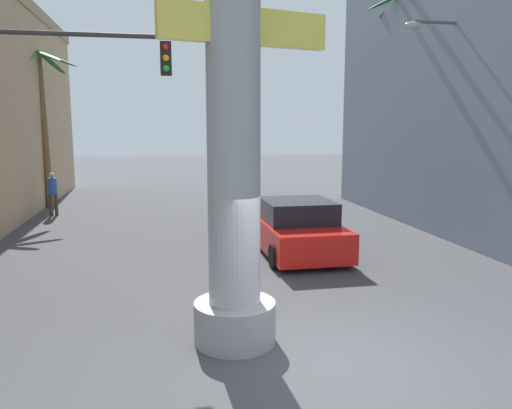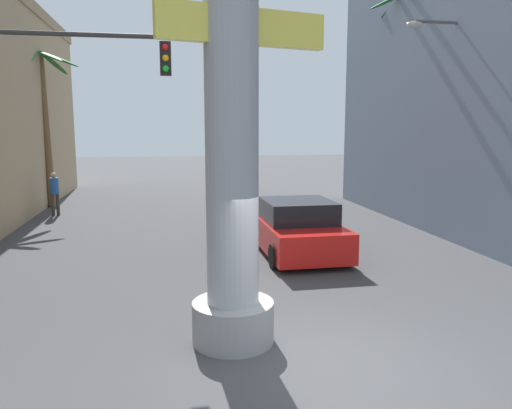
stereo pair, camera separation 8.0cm
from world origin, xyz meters
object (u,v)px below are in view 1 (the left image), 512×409
Objects in this scene: pedestrian_far_left at (53,191)px; pedestrian_mid_right at (453,210)px; street_lamp at (461,108)px; neon_sign_pole at (233,71)px; traffic_light_mast at (12,105)px; car_lead at (295,228)px; palm_tree_mid_right at (409,66)px; palm_tree_far_left at (41,101)px.

pedestrian_far_left reaches higher than pedestrian_mid_right.
street_lamp is 4.24× the size of pedestrian_mid_right.
traffic_light_mast is (-4.15, 3.30, -0.42)m from neon_sign_pole.
neon_sign_pole is 1.48× the size of street_lamp.
car_lead is 9.08m from palm_tree_mid_right.
palm_tree_far_left is (-8.92, 10.03, 4.03)m from car_lead.
street_lamp is 15.64m from pedestrian_far_left.
traffic_light_mast reaches higher than pedestrian_far_left.
palm_tree_far_left reaches higher than car_lead.
neon_sign_pole is 13.46m from palm_tree_mid_right.
neon_sign_pole is 5.32m from traffic_light_mast.
neon_sign_pole is 10.40m from street_lamp.
neon_sign_pole is 2.12× the size of car_lead.
street_lamp is 0.99× the size of palm_tree_far_left.
car_lead is (6.73, 2.47, -3.35)m from traffic_light_mast.
car_lead is 0.69× the size of palm_tree_far_left.
palm_tree_far_left is at bearing 111.84° from neon_sign_pole.
street_lamp is at bearing 7.45° from car_lead.
traffic_light_mast is at bearing -159.85° from car_lead.
pedestrian_mid_right is (13.63, -6.91, -0.09)m from pedestrian_far_left.
street_lamp is at bearing 14.59° from traffic_light_mast.
neon_sign_pole is 7.36m from car_lead.
palm_tree_mid_right is at bearing -11.88° from pedestrian_far_left.
street_lamp is at bearing -32.79° from palm_tree_far_left.
car_lead is at bearing 65.92° from neon_sign_pole.
pedestrian_mid_right is at bearing -26.87° from pedestrian_far_left.
car_lead is at bearing -140.92° from palm_tree_mid_right.
neon_sign_pole is 1.16× the size of palm_tree_mid_right.
pedestrian_mid_right is (8.06, 6.48, -3.52)m from neon_sign_pole.
neon_sign_pole reaches higher than palm_tree_far_left.
palm_tree_far_left reaches higher than pedestrian_far_left.
traffic_light_mast is 0.69× the size of palm_tree_mid_right.
palm_tree_mid_right reaches higher than pedestrian_far_left.
palm_tree_far_left is (-14.45, 9.31, 0.55)m from street_lamp.
pedestrian_far_left is (0.76, -2.42, -3.70)m from palm_tree_far_left.
street_lamp reaches higher than car_lead.
car_lead is 2.96× the size of pedestrian_mid_right.
pedestrian_far_left is (-5.57, 13.39, -3.43)m from neon_sign_pole.
street_lamp is 6.57m from car_lead.
traffic_light_mast reaches higher than pedestrian_mid_right.
palm_tree_far_left is 0.79× the size of palm_tree_mid_right.
street_lamp is (8.11, 6.50, -0.29)m from neon_sign_pole.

